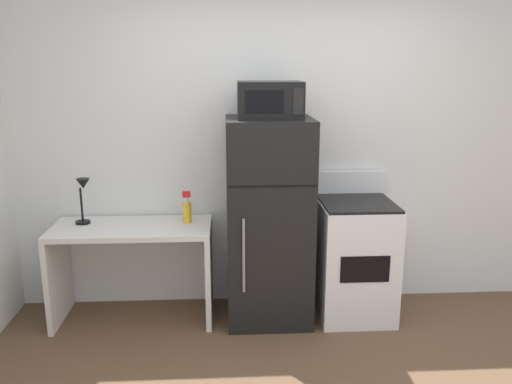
# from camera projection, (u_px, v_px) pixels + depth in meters

# --- Properties ---
(wall_back_white) EXTENTS (5.00, 0.10, 2.60)m
(wall_back_white) POSITION_uv_depth(u_px,v_px,m) (284.00, 145.00, 4.17)
(wall_back_white) COLOR silver
(wall_back_white) RESTS_ON ground
(desk) EXTENTS (1.19, 0.55, 0.75)m
(desk) POSITION_uv_depth(u_px,v_px,m) (133.00, 254.00, 3.95)
(desk) COLOR silver
(desk) RESTS_ON ground
(desk_lamp) EXTENTS (0.14, 0.12, 0.35)m
(desk_lamp) POSITION_uv_depth(u_px,v_px,m) (83.00, 193.00, 3.89)
(desk_lamp) COLOR black
(desk_lamp) RESTS_ON desk
(spray_bottle) EXTENTS (0.06, 0.06, 0.25)m
(spray_bottle) POSITION_uv_depth(u_px,v_px,m) (187.00, 210.00, 3.96)
(spray_bottle) COLOR yellow
(spray_bottle) RESTS_ON desk
(refrigerator) EXTENTS (0.63, 0.63, 1.55)m
(refrigerator) POSITION_uv_depth(u_px,v_px,m) (269.00, 221.00, 3.92)
(refrigerator) COLOR black
(refrigerator) RESTS_ON ground
(microwave) EXTENTS (0.46, 0.35, 0.26)m
(microwave) POSITION_uv_depth(u_px,v_px,m) (270.00, 100.00, 3.69)
(microwave) COLOR black
(microwave) RESTS_ON refrigerator
(oven_range) EXTENTS (0.56, 0.61, 1.10)m
(oven_range) POSITION_uv_depth(u_px,v_px,m) (355.00, 258.00, 4.04)
(oven_range) COLOR white
(oven_range) RESTS_ON ground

